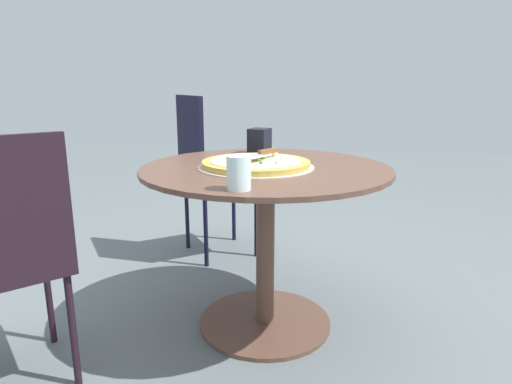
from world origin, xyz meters
The scene contains 8 objects.
ground_plane centered at (0.00, 0.00, 0.00)m, with size 10.00×10.00×0.00m, color slate.
patio_table centered at (0.00, 0.00, 0.49)m, with size 0.97×0.97×0.68m.
pizza_on_tray centered at (-0.03, 0.03, 0.69)m, with size 0.45×0.45×0.04m.
pizza_server centered at (-0.01, 0.02, 0.73)m, with size 0.20×0.16×0.02m.
drinking_cup centered at (-0.40, 0.03, 0.73)m, with size 0.07×0.07×0.10m, color white.
napkin_dispenser centered at (0.32, 0.07, 0.74)m, with size 0.10×0.08×0.11m, color black.
patio_chair_near centered at (0.73, 0.43, 0.54)m, with size 0.52×0.52×0.93m.
patio_chair_far centered at (-0.53, 0.75, 0.49)m, with size 0.54×0.54×0.86m.
Camera 1 is at (-1.66, -0.20, 0.99)m, focal length 30.65 mm.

